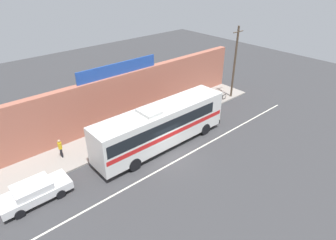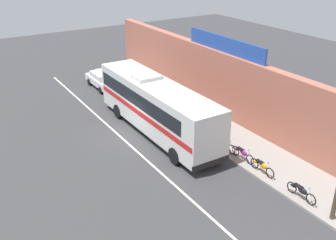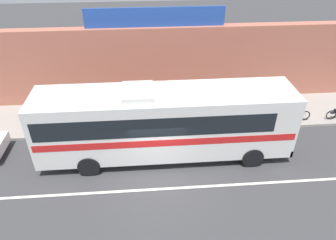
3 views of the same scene
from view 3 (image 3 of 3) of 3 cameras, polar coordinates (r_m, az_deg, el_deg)
ground_plane at (r=14.89m, az=-1.86°, el=-10.27°), size 70.00×70.00×0.00m
sidewalk_slab at (r=18.95m, az=-2.69°, el=0.82°), size 30.00×3.60×0.14m
storefront_facade at (r=19.75m, az=-3.13°, el=9.91°), size 30.00×0.70×4.80m
storefront_billboard at (r=18.77m, az=-2.37°, el=18.22°), size 8.06×0.12×1.10m
road_center_stripe at (r=14.32m, az=-1.68°, el=-12.47°), size 30.00×0.14×0.01m
intercity_bus at (r=14.87m, az=-0.88°, el=-0.10°), size 12.12×2.67×3.78m
motorcycle_blue at (r=18.93m, az=17.46°, el=0.87°), size 1.87×0.56×0.94m
motorcycle_red at (r=19.55m, az=22.10°, el=0.96°), size 1.82×0.56×0.94m
motorcycle_orange at (r=18.37m, az=13.20°, el=0.53°), size 1.89×0.56×0.94m
pedestrian_far_right at (r=19.67m, az=-22.54°, el=2.75°), size 0.30×0.48×1.59m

